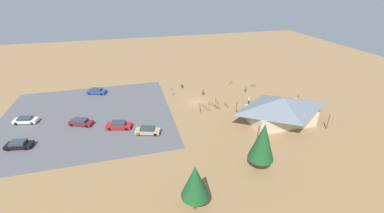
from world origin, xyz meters
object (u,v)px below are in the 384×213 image
Objects in this scene: bike_pavilion at (281,108)px; visitor_at_bikes at (203,92)px; bicycle_yellow_trailside at (208,109)px; car_red_by_curb at (119,125)px; bicycle_blue_front_row at (226,105)px; bicycle_green_yard_left at (200,110)px; bicycle_teal_edge_north at (231,83)px; bicycle_silver_lone_west at (201,105)px; car_tan_mid_lot at (148,130)px; pine_east at (263,142)px; bicycle_orange_by_bin at (211,104)px; bicycle_red_yard_right at (253,85)px; visitor_crossing_yard at (246,88)px; car_blue_inner_stall at (97,91)px; lot_sign at (172,91)px; car_black_near_entry at (19,144)px; bicycle_white_near_sign at (217,101)px; car_maroon_far_end at (81,122)px; bicycle_black_near_porch at (217,107)px; trash_bin at (182,86)px; pine_center at (195,182)px; visitor_near_lot at (249,100)px.

visitor_at_bikes is (11.09, -16.80, -2.17)m from bike_pavilion.
car_red_by_curb is (19.16, 2.90, 0.40)m from bicycle_yellow_trailside.
bike_pavilion is 9.54× the size of bicycle_blue_front_row.
bicycle_green_yard_left is 1.08× the size of bicycle_teal_edge_north.
visitor_at_bikes is at bearing -111.11° from bicycle_silver_lone_west.
bike_pavilion is at bearing 123.43° from visitor_at_bikes.
bicycle_teal_edge_north is at bearing -142.18° from car_tan_mid_lot.
bike_pavilion is 1.89× the size of pine_east.
bicycle_yellow_trailside is at bearing 50.09° from bicycle_orange_by_bin.
bicycle_green_yard_left is at bearing 28.79° from bicycle_red_yard_right.
bicycle_silver_lone_west is 0.71× the size of visitor_crossing_yard.
lot_sign is at bearing 160.40° from car_blue_inner_stall.
bicycle_red_yard_right is at bearing -164.21° from car_black_near_entry.
bike_pavilion is 8.56× the size of bicycle_white_near_sign.
car_maroon_far_end reaches higher than car_blue_inner_stall.
bicycle_black_near_porch is 0.74× the size of visitor_at_bikes.
bicycle_silver_lone_west is at bearing -112.02° from bicycle_green_yard_left.
car_red_by_curb is at bearing 7.69° from bicycle_black_near_porch.
car_maroon_far_end is 1.01× the size of car_tan_mid_lot.
bicycle_red_yard_right is 0.34× the size of car_tan_mid_lot.
bicycle_red_yard_right is 34.26m from car_tan_mid_lot.
trash_bin is 14.28m from bicycle_yellow_trailside.
bicycle_teal_edge_north is at bearing -130.26° from bicycle_orange_by_bin.
bicycle_green_yard_left is at bearing 7.45° from bicycle_blue_front_row.
trash_bin is at bearing -100.51° from pine_center.
pine_east is at bearing 137.28° from car_tan_mid_lot.
car_tan_mid_lot is 25.23m from visitor_near_lot.
trash_bin is 12.93m from bicycle_orange_by_bin.
bicycle_teal_edge_north is 12.78m from visitor_near_lot.
lot_sign is at bearing 1.15° from bicycle_red_yard_right.
pine_east is 4.52× the size of bicycle_white_near_sign.
bicycle_orange_by_bin is at bearing -152.46° from car_tan_mid_lot.
visitor_at_bikes is at bearing -108.93° from pine_center.
bike_pavilion reaches higher than trash_bin.
lot_sign is at bearing -44.04° from bicycle_orange_by_bin.
bicycle_white_near_sign is at bearing -138.10° from bicycle_yellow_trailside.
car_blue_inner_stall reaches higher than trash_bin.
pine_center reaches higher than trash_bin.
car_blue_inner_stall is at bearing -25.04° from bicycle_white_near_sign.
bicycle_yellow_trailside is at bearing 49.79° from bicycle_teal_edge_north.
visitor_crossing_yard is (-48.56, -12.17, 0.27)m from car_black_near_entry.
pine_east is (-11.41, -4.50, 0.62)m from pine_center.
car_red_by_curb is 33.48m from visitor_crossing_yard.
car_black_near_entry is at bearing 8.00° from bicycle_green_yard_left.
pine_center reaches higher than bicycle_blue_front_row.
bicycle_blue_front_row is 0.31× the size of car_red_by_curb.
bike_pavilion reaches higher than bicycle_white_near_sign.
bike_pavilion reaches higher than bicycle_blue_front_row.
pine_east is (11.01, 11.74, 1.99)m from bike_pavilion.
bicycle_black_near_porch is 31.23m from car_blue_inner_stall.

